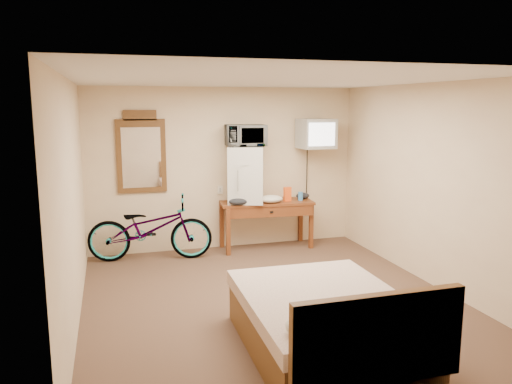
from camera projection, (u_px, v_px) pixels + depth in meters
room at (270, 193)px, 5.60m from camera, size 4.60×4.64×2.50m
desk at (267, 209)px, 7.76m from camera, size 1.48×0.67×0.75m
mini_fridge at (246, 175)px, 7.61m from camera, size 0.66×0.64×0.86m
microwave at (246, 136)px, 7.51m from camera, size 0.60×0.42×0.32m
snack_bag at (287, 194)px, 7.77m from camera, size 0.12×0.07×0.22m
blue_cup at (300, 196)px, 7.82m from camera, size 0.08×0.08×0.14m
cloth_cream at (271, 199)px, 7.65m from camera, size 0.37×0.29×0.11m
cloth_dark_a at (238, 201)px, 7.46m from camera, size 0.29×0.22×0.11m
cloth_dark_b at (303, 196)px, 7.97m from camera, size 0.22×0.18×0.10m
crt_television at (316, 134)px, 7.81m from camera, size 0.55×0.61×0.46m
wall_mirror at (141, 153)px, 7.34m from camera, size 0.72×0.04×1.21m
bicycle at (150, 228)px, 7.21m from camera, size 1.84×0.87×0.93m
bed at (327, 323)px, 4.48m from camera, size 1.44×1.94×0.90m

